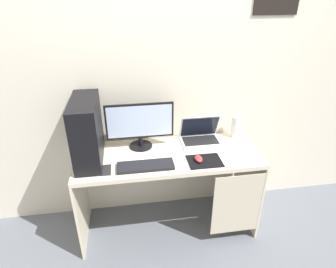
{
  "coord_description": "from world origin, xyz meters",
  "views": [
    {
      "loc": [
        -0.3,
        -1.93,
        1.96
      ],
      "look_at": [
        0.0,
        0.0,
        0.93
      ],
      "focal_mm": 30.68,
      "sensor_mm": 36.0,
      "label": 1
    }
  ],
  "objects": [
    {
      "name": "ground_plane",
      "position": [
        0.0,
        0.0,
        0.0
      ],
      "size": [
        8.0,
        8.0,
        0.0
      ],
      "primitive_type": "plane",
      "color": "slate"
    },
    {
      "name": "mousepad",
      "position": [
        0.26,
        -0.15,
        0.75
      ],
      "size": [
        0.26,
        0.2,
        0.0
      ],
      "primitive_type": "cube",
      "color": "black",
      "rests_on": "desk"
    },
    {
      "name": "wall_back",
      "position": [
        0.0,
        0.32,
        1.3
      ],
      "size": [
        4.0,
        0.05,
        2.6
      ],
      "color": "beige",
      "rests_on": "ground_plane"
    },
    {
      "name": "laptop",
      "position": [
        0.31,
        0.16,
        0.8
      ],
      "size": [
        0.34,
        0.25,
        0.23
      ],
      "color": "white",
      "rests_on": "desk"
    },
    {
      "name": "pc_tower",
      "position": [
        -0.6,
        0.02,
        0.99
      ],
      "size": [
        0.19,
        0.49,
        0.48
      ],
      "primitive_type": "cube",
      "color": "black",
      "rests_on": "desk"
    },
    {
      "name": "keyboard",
      "position": [
        -0.19,
        -0.16,
        0.76
      ],
      "size": [
        0.42,
        0.14,
        0.02
      ],
      "primitive_type": "cube",
      "color": "black",
      "rests_on": "desk"
    },
    {
      "name": "mouse_left",
      "position": [
        0.21,
        -0.14,
        0.77
      ],
      "size": [
        0.06,
        0.1,
        0.03
      ],
      "primitive_type": "ellipsoid",
      "color": "#B23333",
      "rests_on": "mousepad"
    },
    {
      "name": "speaker",
      "position": [
        0.63,
        0.2,
        0.85
      ],
      "size": [
        0.08,
        0.08,
        0.19
      ],
      "primitive_type": "cylinder",
      "color": "white",
      "rests_on": "desk"
    },
    {
      "name": "desk",
      "position": [
        0.02,
        -0.01,
        0.6
      ],
      "size": [
        1.46,
        0.57,
        0.75
      ],
      "color": "beige",
      "rests_on": "ground_plane"
    },
    {
      "name": "cell_phone",
      "position": [
        -0.48,
        -0.16,
        0.76
      ],
      "size": [
        0.07,
        0.13,
        0.01
      ],
      "primitive_type": "cube",
      "color": "#232326",
      "rests_on": "desk"
    },
    {
      "name": "monitor",
      "position": [
        -0.21,
        0.15,
        0.96
      ],
      "size": [
        0.54,
        0.19,
        0.39
      ],
      "color": "black",
      "rests_on": "desk"
    }
  ]
}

